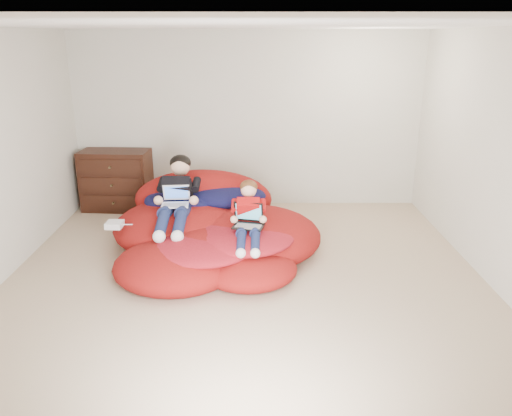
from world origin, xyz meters
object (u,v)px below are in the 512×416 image
at_px(dresser, 117,180).
at_px(older_boy, 177,193).
at_px(laptop_white, 176,199).
at_px(laptop_black, 248,220).
at_px(younger_boy, 248,214).
at_px(beanbag_pile, 211,231).

distance_m(dresser, older_boy, 1.77).
xyz_separation_m(dresser, older_boy, (1.09, -1.38, 0.23)).
relative_size(dresser, laptop_white, 3.10).
relative_size(laptop_white, laptop_black, 0.89).
xyz_separation_m(dresser, younger_boy, (1.93, -1.92, 0.16)).
bearing_deg(beanbag_pile, younger_boy, -40.74).
height_order(younger_boy, laptop_black, younger_boy).
distance_m(beanbag_pile, laptop_white, 0.55).
relative_size(younger_boy, laptop_black, 2.46).
bearing_deg(dresser, laptop_white, -54.05).
bearing_deg(laptop_white, older_boy, 90.00).
bearing_deg(dresser, laptop_black, -45.46).
bearing_deg(laptop_white, beanbag_pile, -4.31).
height_order(laptop_white, laptop_black, laptop_white).
xyz_separation_m(dresser, beanbag_pile, (1.49, -1.53, -0.18)).
xyz_separation_m(older_boy, laptop_white, (0.00, -0.13, -0.04)).
bearing_deg(older_boy, beanbag_pile, -21.67).
relative_size(younger_boy, laptop_white, 2.78).
height_order(beanbag_pile, laptop_white, beanbag_pile).
xyz_separation_m(beanbag_pile, older_boy, (-0.40, 0.16, 0.42)).
height_order(dresser, beanbag_pile, dresser).
height_order(dresser, older_boy, older_boy).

